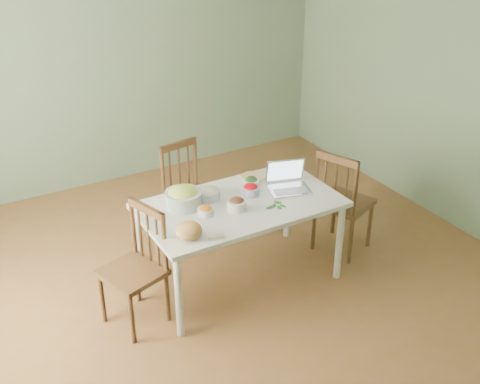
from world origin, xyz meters
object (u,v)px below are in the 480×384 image
bread_boule (189,230)px  laptop (290,178)px  bowl_squash (183,197)px  chair_left (132,270)px  chair_right (344,200)px  dining_table (240,242)px  chair_far (191,196)px

bread_boule → laptop: (1.07, 0.25, 0.05)m
bowl_squash → laptop: (0.90, -0.20, 0.03)m
chair_left → chair_right: 2.07m
chair_left → laptop: laptop is taller
dining_table → laptop: laptop is taller
bread_boule → laptop: laptop is taller
dining_table → chair_right: (1.08, -0.03, 0.13)m
dining_table → bowl_squash: (-0.42, 0.18, 0.47)m
dining_table → bowl_squash: 0.66m
dining_table → laptop: size_ratio=4.82×
chair_right → laptop: bearing=67.3°
dining_table → laptop: bearing=-2.9°
bread_boule → chair_left: bearing=152.5°
chair_left → bowl_squash: (0.57, 0.25, 0.36)m
chair_left → bowl_squash: size_ratio=3.23×
bread_boule → bowl_squash: (0.17, 0.46, 0.02)m
bread_boule → chair_far: bearing=63.9°
chair_left → bread_boule: (0.39, -0.21, 0.34)m
dining_table → chair_far: (-0.08, 0.78, 0.10)m
chair_far → chair_right: bearing=-44.6°
dining_table → chair_left: (-0.99, -0.07, 0.10)m
chair_far → chair_left: size_ratio=1.00×
laptop → chair_far: bearing=140.8°
dining_table → bread_boule: bearing=-154.9°
bread_boule → bowl_squash: bearing=69.5°
dining_table → bowl_squash: bearing=157.0°
chair_far → chair_right: (1.16, -0.82, 0.03)m
dining_table → chair_far: bearing=95.5°
chair_far → chair_left: (-0.91, -0.85, 0.00)m
chair_right → laptop: (-0.61, 0.01, 0.37)m
dining_table → bread_boule: (-0.59, -0.28, 0.45)m
chair_left → bowl_squash: chair_left is taller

